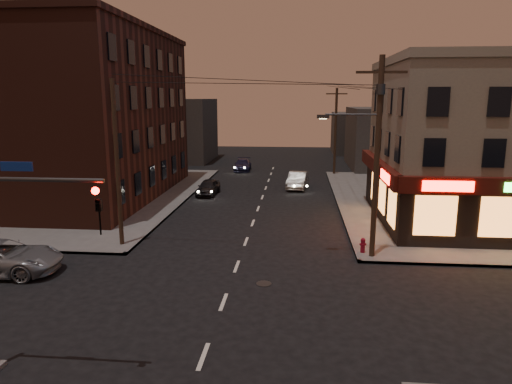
# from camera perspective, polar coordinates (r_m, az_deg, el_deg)

# --- Properties ---
(ground) EXTENTS (120.00, 120.00, 0.00)m
(ground) POSITION_cam_1_polar(r_m,az_deg,el_deg) (19.13, -4.09, -13.57)
(ground) COLOR black
(ground) RESTS_ON ground
(sidewalk_ne) EXTENTS (24.00, 28.00, 0.15)m
(sidewalk_ne) POSITION_cam_1_polar(r_m,az_deg,el_deg) (39.91, 27.40, -1.31)
(sidewalk_ne) COLOR #514F4C
(sidewalk_ne) RESTS_ON ground
(sidewalk_nw) EXTENTS (24.00, 28.00, 0.15)m
(sidewalk_nw) POSITION_cam_1_polar(r_m,az_deg,el_deg) (42.46, -24.32, -0.31)
(sidewalk_nw) COLOR #514F4C
(sidewalk_nw) RESTS_ON ground
(pizza_building) EXTENTS (15.85, 12.85, 10.50)m
(pizza_building) POSITION_cam_1_polar(r_m,az_deg,el_deg) (33.26, 28.47, 5.46)
(pizza_building) COLOR gray
(pizza_building) RESTS_ON sidewalk_ne
(brick_apartment) EXTENTS (12.00, 20.00, 13.00)m
(brick_apartment) POSITION_cam_1_polar(r_m,az_deg,el_deg) (40.07, -20.71, 8.81)
(brick_apartment) COLOR #421E15
(brick_apartment) RESTS_ON sidewalk_nw
(bg_building_ne_a) EXTENTS (10.00, 12.00, 7.00)m
(bg_building_ne_a) POSITION_cam_1_polar(r_m,az_deg,el_deg) (56.35, 16.75, 6.48)
(bg_building_ne_a) COLOR #3F3D3A
(bg_building_ne_a) RESTS_ON ground
(bg_building_nw) EXTENTS (9.00, 10.00, 8.00)m
(bg_building_nw) POSITION_cam_1_polar(r_m,az_deg,el_deg) (61.30, -9.83, 7.66)
(bg_building_nw) COLOR #3F3D3A
(bg_building_nw) RESTS_ON ground
(bg_building_ne_b) EXTENTS (8.00, 8.00, 6.00)m
(bg_building_ne_b) POSITION_cam_1_polar(r_m,az_deg,el_deg) (69.84, 12.88, 7.19)
(bg_building_ne_b) COLOR #3F3D3A
(bg_building_ne_b) RESTS_ON ground
(utility_pole_main) EXTENTS (4.20, 0.44, 10.00)m
(utility_pole_main) POSITION_cam_1_polar(r_m,az_deg,el_deg) (23.28, 14.67, 5.42)
(utility_pole_main) COLOR #382619
(utility_pole_main) RESTS_ON sidewalk_ne
(utility_pole_far) EXTENTS (0.26, 0.26, 9.00)m
(utility_pole_far) POSITION_cam_1_polar(r_m,az_deg,el_deg) (49.33, 9.90, 7.46)
(utility_pole_far) COLOR #382619
(utility_pole_far) RESTS_ON sidewalk_ne
(utility_pole_west) EXTENTS (0.24, 0.24, 9.00)m
(utility_pole_west) POSITION_cam_1_polar(r_m,az_deg,el_deg) (25.72, -16.97, 3.36)
(utility_pole_west) COLOR #382619
(utility_pole_west) RESTS_ON sidewalk_nw
(suv_cross) EXTENTS (5.84, 3.03, 1.57)m
(suv_cross) POSITION_cam_1_polar(r_m,az_deg,el_deg) (24.78, -29.40, -7.16)
(suv_cross) COLOR gray
(suv_cross) RESTS_ON ground
(sedan_near) EXTENTS (1.73, 3.90, 1.30)m
(sedan_near) POSITION_cam_1_polar(r_m,az_deg,el_deg) (39.18, -6.00, 0.60)
(sedan_near) COLOR black
(sedan_near) RESTS_ON ground
(sedan_mid) EXTENTS (2.10, 4.68, 1.49)m
(sedan_mid) POSITION_cam_1_polar(r_m,az_deg,el_deg) (41.92, 5.21, 1.48)
(sedan_mid) COLOR slate
(sedan_mid) RESTS_ON ground
(sedan_far) EXTENTS (1.97, 4.49, 1.28)m
(sedan_far) POSITION_cam_1_polar(r_m,az_deg,el_deg) (52.08, -1.68, 3.41)
(sedan_far) COLOR #1C1C38
(sedan_far) RESTS_ON ground
(fire_hydrant) EXTENTS (0.35, 0.35, 0.79)m
(fire_hydrant) POSITION_cam_1_polar(r_m,az_deg,el_deg) (24.79, 13.21, -6.41)
(fire_hydrant) COLOR maroon
(fire_hydrant) RESTS_ON sidewalk_ne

